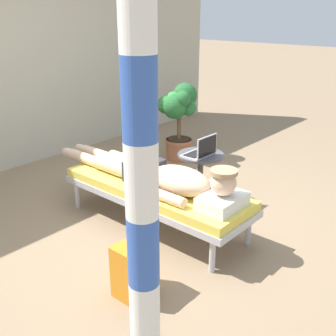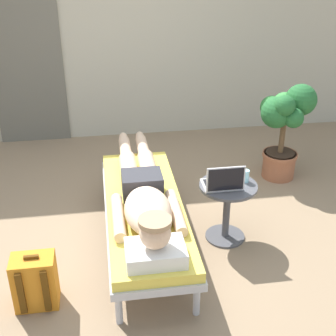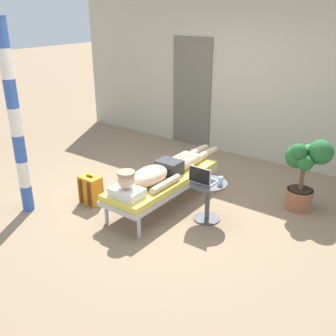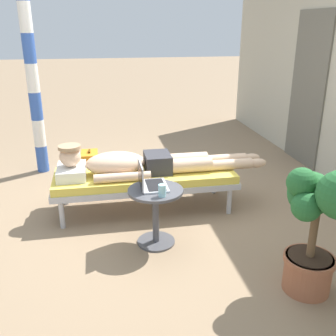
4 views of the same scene
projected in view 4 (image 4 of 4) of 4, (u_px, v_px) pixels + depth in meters
name	position (u px, v px, depth m)	size (l,w,h in m)	color
ground_plane	(152.00, 209.00, 4.12)	(40.00, 40.00, 0.00)	#8C7256
house_door_panel	(308.00, 90.00, 5.20)	(0.84, 0.03, 2.04)	#625F54
lounge_chair	(145.00, 179.00, 4.00)	(0.63, 1.88, 0.42)	#B7B7BC
person_reclining	(138.00, 163.00, 3.93)	(0.53, 2.17, 0.33)	white
side_table	(156.00, 207.00, 3.36)	(0.48, 0.48, 0.52)	#4C4C51
laptop	(148.00, 181.00, 3.32)	(0.31, 0.24, 0.23)	silver
drink_glass	(162.00, 191.00, 3.15)	(0.06, 0.06, 0.10)	#99D8E5
backpack	(91.00, 168.00, 4.72)	(0.30, 0.26, 0.42)	orange
potted_plant	(321.00, 215.00, 2.64)	(0.59, 0.48, 1.00)	#9E5B3D
porch_post	(33.00, 78.00, 4.76)	(0.15, 0.15, 2.46)	#3359B2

